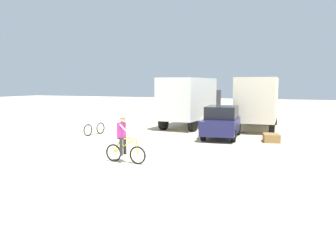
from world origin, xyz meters
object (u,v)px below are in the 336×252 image
Objects in this scene: box_truck_white_box at (191,100)px; bicycle_spare at (94,128)px; box_truck_cream_rv at (258,100)px; supply_crate at (271,138)px; sedan_parked at (222,122)px; cyclist_orange_shirt at (124,141)px.

bicycle_spare is at bearing -123.95° from box_truck_white_box.
box_truck_cream_rv is 5.57m from supply_crate.
sedan_parked is at bearing -105.06° from box_truck_cream_rv.
sedan_parked is (-1.27, -4.72, -0.99)m from box_truck_cream_rv.
box_truck_cream_rv is 10.72m from bicycle_spare.
bicycle_spare is 1.74× the size of supply_crate.
cyclist_orange_shirt reaches higher than bicycle_spare.
cyclist_orange_shirt is 1.85× the size of supply_crate.
cyclist_orange_shirt is at bearing -104.94° from box_truck_cream_rv.
box_truck_white_box is 11.56m from cyclist_orange_shirt.
bicycle_spare reaches higher than supply_crate.
box_truck_cream_rv reaches higher than supply_crate.
supply_crate is at bearing -8.37° from sedan_parked.
box_truck_white_box is 4.50m from box_truck_cream_rv.
box_truck_white_box is 7.56m from supply_crate.
supply_crate is at bearing 8.07° from bicycle_spare.
sedan_parked is 7.36m from bicycle_spare.
sedan_parked is (3.18, -4.07, -0.99)m from box_truck_white_box.
cyclist_orange_shirt is at bearing -83.91° from box_truck_white_box.
box_truck_white_box is 1.00× the size of box_truck_cream_rv.
bicycle_spare is (-3.95, -5.86, -1.48)m from box_truck_white_box.
box_truck_white_box is at bearing -171.72° from box_truck_cream_rv.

